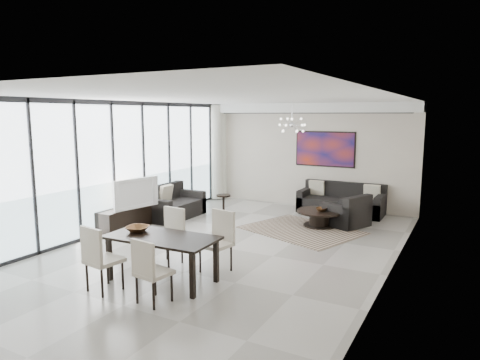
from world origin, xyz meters
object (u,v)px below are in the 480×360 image
Objects in this scene: coffee_table at (319,217)px; sofa_main at (341,203)px; dining_table at (162,242)px; television at (133,193)px; tv_console at (128,218)px.

sofa_main reaches higher than coffee_table.
coffee_table is at bearing 75.80° from dining_table.
television is (-3.72, -3.85, 0.58)m from sofa_main.
sofa_main reaches higher than dining_table.
television is at bearing -133.98° from sofa_main.
coffee_table is at bearing 31.06° from tv_console.
dining_table is (-1.20, -5.97, 0.37)m from sofa_main.
tv_console is (-3.79, -2.28, 0.04)m from coffee_table.
dining_table is at bearing -104.20° from coffee_table.
coffee_table is 1.59m from sofa_main.
coffee_table is 4.55m from dining_table.
sofa_main is at bearing 44.92° from tv_console.
sofa_main is at bearing 86.90° from coffee_table.
dining_table reaches higher than tv_console.
sofa_main reaches higher than tv_console.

